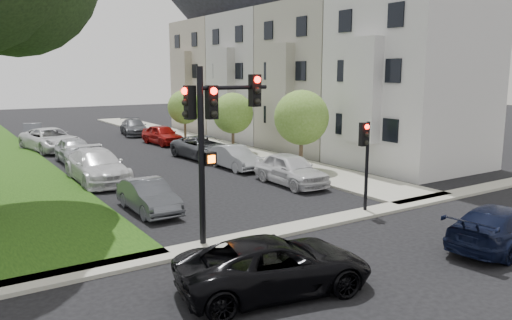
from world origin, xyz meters
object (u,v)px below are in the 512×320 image
small_tree_c (185,107)px  traffic_signal_main (213,124)px  car_cross_far (502,227)px  car_parked_7 (75,151)px  small_tree_a (301,118)px  car_parked_3 (162,135)px  car_parked_1 (235,157)px  car_parked_5 (148,196)px  car_parked_9 (33,132)px  small_tree_b (233,113)px  car_parked_0 (291,169)px  car_parked_4 (134,127)px  car_parked_6 (97,166)px  car_parked_2 (204,148)px  traffic_signal_secondary (365,150)px  car_cross_near (275,265)px  car_parked_8 (51,140)px

small_tree_c → traffic_signal_main: traffic_signal_main is taller
car_cross_far → car_parked_7: 23.66m
small_tree_a → car_parked_3: bearing=99.5°
car_parked_1 → car_parked_5: bearing=-142.7°
car_parked_5 → car_parked_9: size_ratio=0.98×
small_tree_b → car_parked_0: (-2.43, -9.72, -1.95)m
car_parked_1 → car_parked_4: car_parked_4 is taller
small_tree_b → small_tree_c: 7.60m
car_parked_6 → car_parked_9: car_parked_6 is taller
car_parked_0 → car_parked_7: (-7.41, 11.71, 0.00)m
small_tree_a → car_parked_5: small_tree_a is taller
car_parked_6 → car_parked_7: size_ratio=1.22×
car_parked_2 → traffic_signal_secondary: bearing=-95.7°
car_parked_6 → car_parked_9: 18.85m
car_cross_near → car_parked_7: bearing=10.6°
small_tree_b → car_parked_5: size_ratio=1.05×
small_tree_a → car_parked_8: small_tree_a is taller
traffic_signal_main → car_parked_9: bearing=91.2°
car_cross_far → car_parked_2: 19.52m
small_tree_b → car_cross_far: small_tree_b is taller
car_parked_5 → car_parked_7: 12.53m
small_tree_c → car_parked_1: bearing=-102.2°
car_parked_1 → car_parked_6: bearing=173.1°
car_cross_near → car_parked_9: 34.02m
car_parked_3 → car_parked_8: car_parked_8 is taller
car_cross_near → car_parked_7: (0.13, 21.13, 0.08)m
car_parked_0 → car_parked_8: (-7.69, 17.56, 0.03)m
car_parked_0 → car_parked_7: 13.86m
small_tree_b → car_parked_1: size_ratio=1.01×
car_parked_1 → car_parked_6: 7.54m
car_cross_far → car_parked_9: 36.17m
car_parked_6 → car_parked_8: 11.80m
small_tree_b → car_parked_9: 18.14m
traffic_signal_main → car_cross_far: 9.57m
car_parked_7 → car_parked_8: (-0.28, 5.85, 0.02)m
car_parked_9 → small_tree_b: bearing=-45.8°
car_parked_0 → car_parked_5: bearing=-172.4°
car_parked_0 → traffic_signal_main: bearing=-141.0°
car_cross_far → car_parked_7: size_ratio=1.02×
car_parked_6 → car_parked_7: car_parked_6 is taller
car_parked_7 → car_parked_4: bearing=56.8°
car_parked_1 → car_parked_6: (-7.50, 0.78, 0.14)m
small_tree_c → car_parked_2: 9.09m
car_cross_near → car_parked_7: 21.13m
small_tree_c → car_parked_1: (-2.67, -12.34, -2.02)m
car_parked_0 → car_parked_3: size_ratio=1.04×
car_cross_far → car_parked_8: bearing=8.4°
small_tree_b → car_parked_6: small_tree_b is taller
car_parked_1 → car_parked_9: 21.01m
car_parked_0 → car_parked_2: 8.85m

